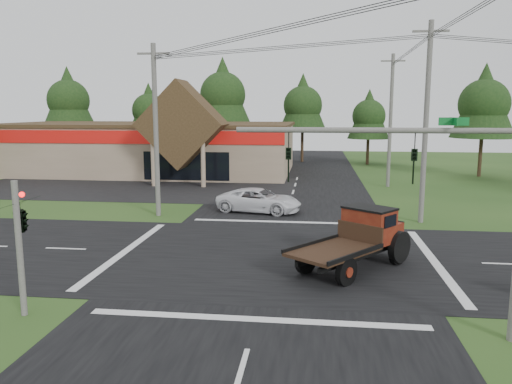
# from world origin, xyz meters

# --- Properties ---
(ground) EXTENTS (120.00, 120.00, 0.00)m
(ground) POSITION_xyz_m (0.00, 0.00, 0.00)
(ground) COLOR #254518
(ground) RESTS_ON ground
(road_ns) EXTENTS (12.00, 120.00, 0.02)m
(road_ns) POSITION_xyz_m (0.00, 0.00, 0.01)
(road_ns) COLOR black
(road_ns) RESTS_ON ground
(road_ew) EXTENTS (120.00, 12.00, 0.02)m
(road_ew) POSITION_xyz_m (0.00, 0.00, 0.01)
(road_ew) COLOR black
(road_ew) RESTS_ON ground
(parking_apron) EXTENTS (28.00, 14.00, 0.02)m
(parking_apron) POSITION_xyz_m (-14.00, 19.00, 0.01)
(parking_apron) COLOR black
(parking_apron) RESTS_ON ground
(cvs_building) EXTENTS (30.40, 18.20, 9.19)m
(cvs_building) POSITION_xyz_m (-15.70, 29.57, 2.78)
(cvs_building) COLOR gray
(cvs_building) RESTS_ON ground
(traffic_signal_mast) EXTENTS (8.12, 0.24, 7.00)m
(traffic_signal_mast) POSITION_xyz_m (5.82, -7.50, 4.43)
(traffic_signal_mast) COLOR #595651
(traffic_signal_mast) RESTS_ON ground
(traffic_signal_corner) EXTENTS (0.53, 2.48, 4.40)m
(traffic_signal_corner) POSITION_xyz_m (-7.50, -7.32, 3.52)
(traffic_signal_corner) COLOR #595651
(traffic_signal_corner) RESTS_ON ground
(utility_pole_nw) EXTENTS (2.00, 0.30, 10.50)m
(utility_pole_nw) POSITION_xyz_m (-8.00, 8.00, 5.39)
(utility_pole_nw) COLOR #595651
(utility_pole_nw) RESTS_ON ground
(utility_pole_ne) EXTENTS (2.00, 0.30, 11.50)m
(utility_pole_ne) POSITION_xyz_m (8.00, 8.00, 5.89)
(utility_pole_ne) COLOR #595651
(utility_pole_ne) RESTS_ON ground
(utility_pole_n) EXTENTS (2.00, 0.30, 11.20)m
(utility_pole_n) POSITION_xyz_m (8.00, 22.00, 5.74)
(utility_pole_n) COLOR #595651
(utility_pole_n) RESTS_ON ground
(tree_row_a) EXTENTS (6.72, 6.72, 12.12)m
(tree_row_a) POSITION_xyz_m (-30.00, 40.00, 8.05)
(tree_row_a) COLOR #332316
(tree_row_a) RESTS_ON ground
(tree_row_b) EXTENTS (5.60, 5.60, 10.10)m
(tree_row_b) POSITION_xyz_m (-20.00, 42.00, 6.70)
(tree_row_b) COLOR #332316
(tree_row_b) RESTS_ON ground
(tree_row_c) EXTENTS (7.28, 7.28, 13.13)m
(tree_row_c) POSITION_xyz_m (-10.00, 41.00, 8.72)
(tree_row_c) COLOR #332316
(tree_row_c) RESTS_ON ground
(tree_row_d) EXTENTS (6.16, 6.16, 11.11)m
(tree_row_d) POSITION_xyz_m (0.00, 42.00, 7.38)
(tree_row_d) COLOR #332316
(tree_row_d) RESTS_ON ground
(tree_row_e) EXTENTS (5.04, 5.04, 9.09)m
(tree_row_e) POSITION_xyz_m (8.00, 40.00, 6.03)
(tree_row_e) COLOR #332316
(tree_row_e) RESTS_ON ground
(tree_side_ne) EXTENTS (6.16, 6.16, 11.11)m
(tree_side_ne) POSITION_xyz_m (18.00, 30.00, 7.38)
(tree_side_ne) COLOR #332316
(tree_side_ne) RESTS_ON ground
(antique_flatbed_truck) EXTENTS (5.59, 6.16, 2.53)m
(antique_flatbed_truck) POSITION_xyz_m (3.33, -1.49, 1.26)
(antique_flatbed_truck) COLOR #53130B
(antique_flatbed_truck) RESTS_ON ground
(white_pickup) EXTENTS (5.87, 3.61, 1.52)m
(white_pickup) POSITION_xyz_m (-1.83, 9.91, 0.76)
(white_pickup) COLOR silver
(white_pickup) RESTS_ON ground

